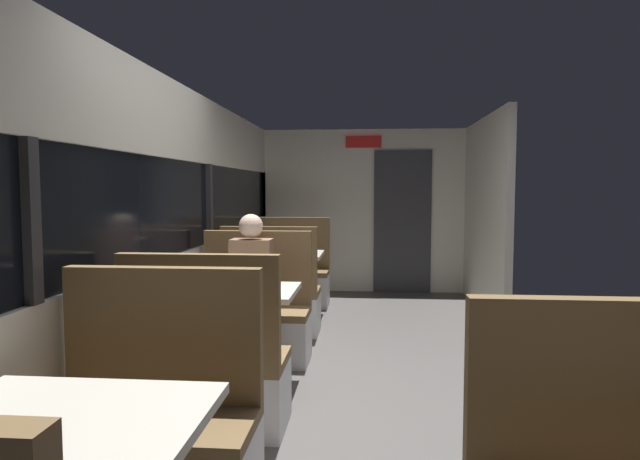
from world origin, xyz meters
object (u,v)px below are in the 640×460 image
at_px(bench_mid_window_facing_end, 208,376).
at_px(bench_far_window_facing_entry, 291,279).
at_px(coffee_cup_primary, 287,247).
at_px(dining_table_far_window, 283,262).
at_px(bench_far_window_facing_end, 272,301).
at_px(bench_near_window_facing_entry, 152,441).
at_px(dining_table_mid_window, 235,303).
at_px(bench_mid_window_facing_entry, 254,322).
at_px(dining_table_near_window, 67,446).
at_px(seated_passenger, 253,299).

bearing_deg(bench_mid_window_facing_end, bench_far_window_facing_entry, 90.00).
bearing_deg(coffee_cup_primary, bench_mid_window_facing_end, -90.57).
xyz_separation_m(dining_table_far_window, bench_far_window_facing_end, (0.00, -0.70, -0.31)).
distance_m(bench_mid_window_facing_end, bench_far_window_facing_end, 2.28).
distance_m(bench_near_window_facing_entry, coffee_cup_primary, 4.06).
bearing_deg(dining_table_mid_window, dining_table_far_window, 90.00).
relative_size(dining_table_far_window, bench_far_window_facing_end, 0.82).
distance_m(dining_table_mid_window, bench_mid_window_facing_entry, 0.77).
xyz_separation_m(bench_near_window_facing_entry, bench_mid_window_facing_end, (0.00, 0.88, 0.00)).
distance_m(dining_table_near_window, bench_near_window_facing_entry, 0.77).
xyz_separation_m(dining_table_near_window, bench_mid_window_facing_entry, (0.00, 2.98, -0.31)).
distance_m(dining_table_far_window, bench_far_window_facing_end, 0.77).
bearing_deg(bench_mid_window_facing_end, dining_table_near_window, -90.00).
relative_size(dining_table_near_window, dining_table_far_window, 1.00).
relative_size(bench_mid_window_facing_end, bench_mid_window_facing_entry, 1.00).
bearing_deg(dining_table_mid_window, bench_far_window_facing_end, 90.00).
distance_m(bench_near_window_facing_entry, bench_mid_window_facing_end, 0.88).
bearing_deg(dining_table_far_window, dining_table_mid_window, -90.00).
bearing_deg(dining_table_far_window, bench_near_window_facing_entry, -90.00).
height_order(bench_mid_window_facing_end, coffee_cup_primary, bench_mid_window_facing_end).
relative_size(bench_mid_window_facing_entry, coffee_cup_primary, 12.22).
xyz_separation_m(dining_table_far_window, coffee_cup_primary, (0.03, 0.17, 0.15)).
height_order(bench_far_window_facing_end, bench_far_window_facing_entry, same).
distance_m(dining_table_mid_window, bench_mid_window_facing_end, 0.77).
relative_size(bench_far_window_facing_end, coffee_cup_primary, 12.22).
relative_size(dining_table_far_window, coffee_cup_primary, 10.00).
distance_m(dining_table_near_window, dining_table_far_window, 4.56).
height_order(dining_table_mid_window, bench_far_window_facing_entry, bench_far_window_facing_entry).
xyz_separation_m(bench_mid_window_facing_end, bench_far_window_facing_entry, (0.00, 3.68, 0.00)).
distance_m(bench_mid_window_facing_entry, bench_far_window_facing_end, 0.88).
bearing_deg(bench_far_window_facing_entry, dining_table_far_window, -90.00).
height_order(bench_mid_window_facing_entry, bench_far_window_facing_end, same).
xyz_separation_m(bench_far_window_facing_entry, seated_passenger, (0.00, -2.35, 0.21)).
bearing_deg(bench_mid_window_facing_entry, bench_far_window_facing_entry, 90.00).
bearing_deg(bench_far_window_facing_end, dining_table_near_window, -90.00).
relative_size(dining_table_near_window, bench_far_window_facing_end, 0.82).
height_order(bench_near_window_facing_entry, bench_far_window_facing_entry, same).
xyz_separation_m(seated_passenger, coffee_cup_primary, (0.03, 1.82, 0.25)).
xyz_separation_m(dining_table_mid_window, dining_table_far_window, (0.00, 2.28, 0.00)).
xyz_separation_m(bench_far_window_facing_end, seated_passenger, (0.00, -0.95, 0.21)).
distance_m(dining_table_far_window, bench_far_window_facing_entry, 0.77).
bearing_deg(dining_table_mid_window, coffee_cup_primary, 89.26).
relative_size(bench_mid_window_facing_end, bench_far_window_facing_entry, 1.00).
xyz_separation_m(bench_mid_window_facing_entry, bench_far_window_facing_end, (0.00, 0.88, 0.00)).
relative_size(dining_table_mid_window, bench_far_window_facing_end, 0.82).
bearing_deg(dining_table_near_window, bench_mid_window_facing_end, 90.00).
xyz_separation_m(bench_near_window_facing_entry, bench_far_window_facing_end, (0.00, 3.16, 0.00)).
bearing_deg(dining_table_near_window, seated_passenger, 90.00).
bearing_deg(seated_passenger, bench_far_window_facing_end, 90.00).
bearing_deg(coffee_cup_primary, dining_table_near_window, -90.38).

